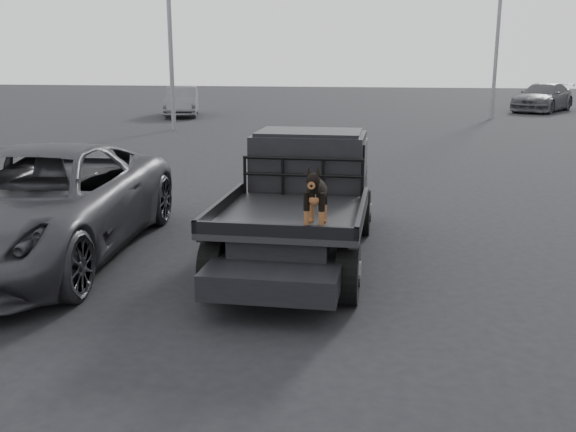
% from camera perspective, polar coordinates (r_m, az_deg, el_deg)
% --- Properties ---
extents(ground, '(120.00, 120.00, 0.00)m').
position_cam_1_polar(ground, '(7.78, -1.65, -8.09)').
color(ground, black).
rests_on(ground, ground).
extents(flatbed_ute, '(2.00, 5.40, 0.92)m').
position_cam_1_polar(flatbed_ute, '(9.47, 1.12, -1.11)').
color(flatbed_ute, black).
rests_on(flatbed_ute, ground).
extents(ute_cab, '(1.72, 1.30, 0.88)m').
position_cam_1_polar(ute_cab, '(10.21, 1.93, 5.14)').
color(ute_cab, black).
rests_on(ute_cab, flatbed_ute).
extents(headache_rack, '(1.80, 0.08, 0.55)m').
position_cam_1_polar(headache_rack, '(9.50, 1.32, 3.48)').
color(headache_rack, black).
rests_on(headache_rack, flatbed_ute).
extents(dog, '(0.32, 0.60, 0.74)m').
position_cam_1_polar(dog, '(7.74, 2.51, 1.78)').
color(dog, black).
rests_on(dog, flatbed_ute).
extents(parked_suv, '(3.19, 6.10, 1.64)m').
position_cam_1_polar(parked_suv, '(10.10, -21.44, 0.96)').
color(parked_suv, '#323237').
rests_on(parked_suv, ground).
extents(distant_car_a, '(2.68, 4.69, 1.46)m').
position_cam_1_polar(distant_car_a, '(33.65, -9.44, 9.99)').
color(distant_car_a, '#55545A').
rests_on(distant_car_a, ground).
extents(distant_car_b, '(4.49, 5.71, 1.55)m').
position_cam_1_polar(distant_car_b, '(38.87, 21.73, 9.77)').
color(distant_car_b, '#46454B').
rests_on(distant_car_b, ground).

